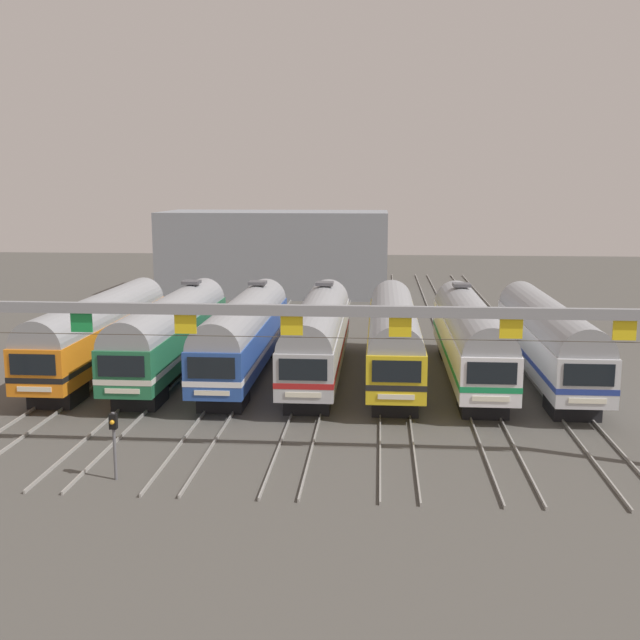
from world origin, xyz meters
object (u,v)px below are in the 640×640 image
at_px(commuter_train_green, 172,331).
at_px(commuter_train_yellow, 393,334).
at_px(commuter_train_blue, 245,332).
at_px(commuter_train_stainless, 318,333).
at_px(commuter_train_orange, 100,330).
at_px(yard_signal_mast, 114,433).
at_px(commuter_train_white, 469,335).
at_px(commuter_train_silver, 547,336).
at_px(catenary_gantry, 292,330).

bearing_deg(commuter_train_green, commuter_train_yellow, -0.02).
xyz_separation_m(commuter_train_blue, commuter_train_stainless, (4.36, 0.00, 0.00)).
xyz_separation_m(commuter_train_orange, commuter_train_yellow, (17.44, 0.00, 0.00)).
bearing_deg(yard_signal_mast, commuter_train_orange, 111.81).
height_order(commuter_train_orange, commuter_train_green, commuter_train_green).
height_order(commuter_train_orange, commuter_train_white, commuter_train_white).
distance_m(commuter_train_stainless, commuter_train_silver, 13.08).
bearing_deg(catenary_gantry, commuter_train_orange, 134.10).
xyz_separation_m(commuter_train_blue, commuter_train_white, (13.08, 0.00, 0.00)).
distance_m(commuter_train_stainless, catenary_gantry, 13.78).
distance_m(commuter_train_yellow, yard_signal_mast, 19.66).
bearing_deg(commuter_train_silver, commuter_train_yellow, 180.00).
bearing_deg(commuter_train_white, commuter_train_green, 180.00).
bearing_deg(commuter_train_yellow, commuter_train_blue, 179.97).
height_order(commuter_train_orange, yard_signal_mast, commuter_train_orange).
height_order(commuter_train_stainless, commuter_train_yellow, commuter_train_stainless).
xyz_separation_m(commuter_train_orange, commuter_train_white, (21.79, 0.00, 0.00)).
xyz_separation_m(catenary_gantry, yard_signal_mast, (-6.54, -2.85, -3.57)).
height_order(commuter_train_green, commuter_train_stainless, same).
distance_m(commuter_train_stainless, yard_signal_mast, 17.62).
distance_m(commuter_train_green, commuter_train_white, 17.44).
distance_m(commuter_train_orange, commuter_train_green, 4.36).
bearing_deg(commuter_train_orange, commuter_train_white, 0.01).
relative_size(commuter_train_blue, catenary_gantry, 0.58).
bearing_deg(commuter_train_silver, commuter_train_orange, 180.00).
bearing_deg(commuter_train_green, commuter_train_orange, -179.94).
height_order(commuter_train_blue, catenary_gantry, catenary_gantry).
xyz_separation_m(commuter_train_silver, catenary_gantry, (-13.08, -13.49, 2.77)).
xyz_separation_m(commuter_train_blue, yard_signal_mast, (-2.18, -16.34, -0.80)).
xyz_separation_m(commuter_train_yellow, catenary_gantry, (-4.36, -13.49, 2.77)).
distance_m(commuter_train_blue, commuter_train_white, 13.08).
bearing_deg(commuter_train_orange, commuter_train_green, 0.06).
distance_m(commuter_train_stainless, commuter_train_yellow, 4.36).
bearing_deg(commuter_train_yellow, yard_signal_mast, -123.70).
height_order(commuter_train_yellow, commuter_train_silver, same).
height_order(catenary_gantry, yard_signal_mast, catenary_gantry).
distance_m(commuter_train_blue, commuter_train_yellow, 8.72).
bearing_deg(commuter_train_yellow, commuter_train_green, 179.98).
relative_size(commuter_train_stainless, yard_signal_mast, 6.70).
distance_m(commuter_train_silver, catenary_gantry, 18.99).
height_order(commuter_train_stainless, yard_signal_mast, commuter_train_stainless).
bearing_deg(commuter_train_orange, commuter_train_stainless, 0.02).
relative_size(commuter_train_silver, catenary_gantry, 0.58).
relative_size(commuter_train_stainless, commuter_train_silver, 1.00).
bearing_deg(commuter_train_silver, commuter_train_white, 179.94).
bearing_deg(catenary_gantry, yard_signal_mast, -156.48).
height_order(commuter_train_orange, commuter_train_silver, same).
xyz_separation_m(commuter_train_stainless, yard_signal_mast, (-6.54, -16.34, -0.80)).
distance_m(commuter_train_orange, commuter_train_yellow, 17.44).
bearing_deg(commuter_train_stainless, commuter_train_orange, -179.98).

